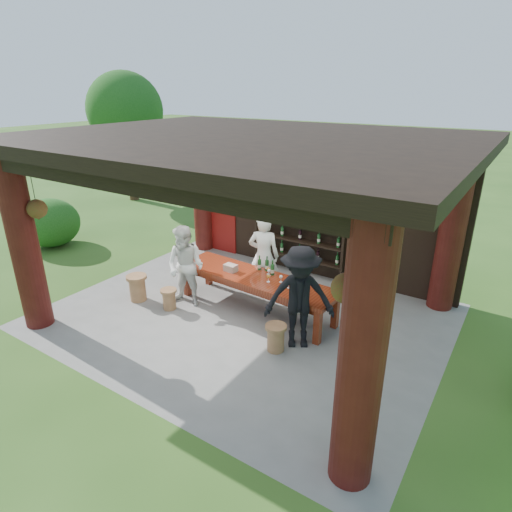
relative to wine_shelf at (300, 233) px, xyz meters
The scene contains 15 objects.
ground 2.66m from the wine_shelf, 87.83° to the right, with size 90.00×90.00×0.00m, color #2D5119.
pavilion 2.30m from the wine_shelf, 87.73° to the right, with size 7.50×6.00×3.60m.
wine_shelf is the anchor object (origin of this frame).
tasting_table 2.17m from the wine_shelf, 86.22° to the right, with size 3.48×1.07×0.75m.
stool_near_left 3.45m from the wine_shelf, 114.07° to the right, with size 0.33×0.33×0.44m.
stool_near_right 3.45m from the wine_shelf, 68.91° to the right, with size 0.37×0.37×0.49m.
stool_far_left 3.90m from the wine_shelf, 125.02° to the right, with size 0.43×0.43×0.57m.
host 1.44m from the wine_shelf, 94.75° to the right, with size 0.66×0.43×1.80m, color white.
guest_woman 2.95m from the wine_shelf, 113.98° to the right, with size 0.83×0.64×1.70m, color silver.
guest_man 3.14m from the wine_shelf, 62.38° to the right, with size 1.20×0.69×1.86m, color black.
table_bottles 1.83m from the wine_shelf, 84.14° to the right, with size 0.43×0.20×0.31m.
table_glasses 2.24m from the wine_shelf, 70.84° to the right, with size 1.01×0.43×0.15m.
napkin_basket 2.24m from the wine_shelf, 101.25° to the right, with size 0.26×0.18×0.14m, color #BF6672.
shrubs 3.00m from the wine_shelf, 35.37° to the right, with size 16.44×9.26×1.36m.
trees 4.39m from the wine_shelf, 11.03° to the right, with size 22.18×10.33×4.80m.
Camera 1 is at (4.27, -6.13, 4.28)m, focal length 30.00 mm.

